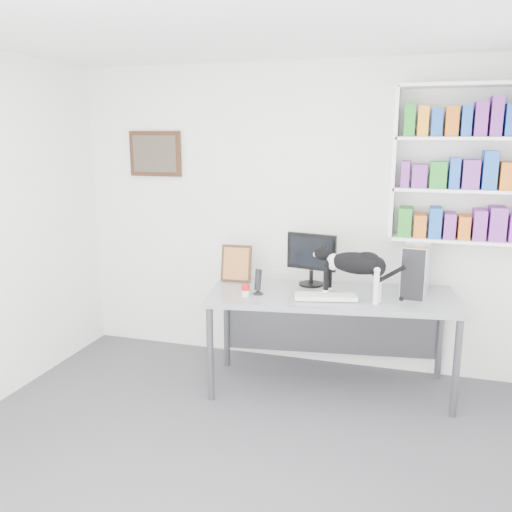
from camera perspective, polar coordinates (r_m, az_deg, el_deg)
name	(u,v)px	position (r m, az deg, el deg)	size (l,w,h in m)	color
room	(209,269)	(3.03, -5.01, -1.33)	(4.01, 4.01, 2.70)	#4A4A4E
bookshelf	(460,164)	(4.60, 20.66, 9.02)	(1.03, 0.28, 1.24)	white
wall_art	(155,154)	(5.28, -10.56, 10.53)	(0.52, 0.04, 0.42)	#3F1F14
desk	(330,342)	(4.55, 7.79, -8.97)	(1.98, 0.77, 0.82)	gray
monitor	(312,259)	(4.59, 5.87, -0.32)	(0.43, 0.21, 0.46)	black
keyboard	(326,297)	(4.27, 7.35, -4.27)	(0.48, 0.18, 0.04)	white
pc_tower	(416,269)	(4.51, 16.50, -1.31)	(0.18, 0.41, 0.41)	silver
speaker	(258,281)	(4.34, 0.22, -2.67)	(0.09, 0.09, 0.21)	black
leaning_print	(236,263)	(4.71, -2.08, -0.71)	(0.27, 0.11, 0.33)	#3F1F14
soup_can	(246,290)	(4.31, -1.10, -3.63)	(0.06, 0.06, 0.09)	red
cat	(354,275)	(4.23, 10.32, -2.01)	(0.65, 0.17, 0.40)	black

